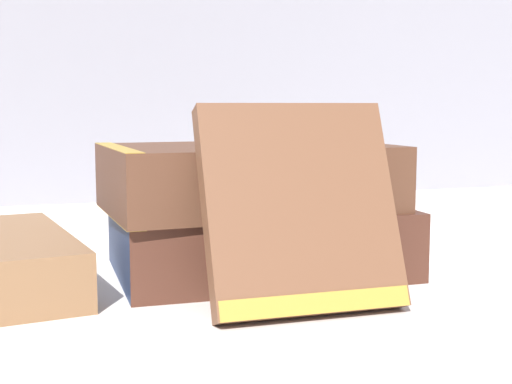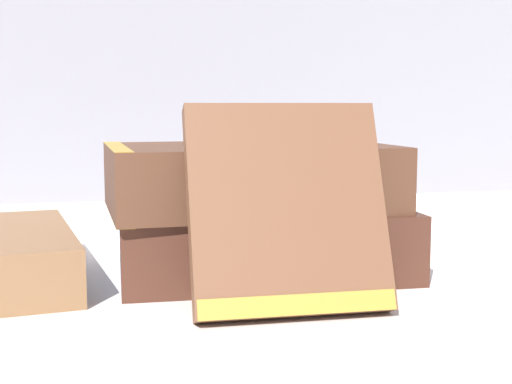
{
  "view_description": "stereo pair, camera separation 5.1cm",
  "coord_description": "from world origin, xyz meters",
  "px_view_note": "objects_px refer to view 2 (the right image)",
  "views": [
    {
      "loc": [
        -0.1,
        -0.47,
        0.12
      ],
      "look_at": [
        0.05,
        0.01,
        0.06
      ],
      "focal_mm": 50.0,
      "sensor_mm": 36.0,
      "label": 1
    },
    {
      "loc": [
        -0.05,
        -0.49,
        0.12
      ],
      "look_at": [
        0.05,
        0.01,
        0.06
      ],
      "focal_mm": 50.0,
      "sensor_mm": 36.0,
      "label": 2
    }
  ],
  "objects_px": {
    "pocket_watch": "(320,141)",
    "book_flat_bottom": "(254,239)",
    "book_flat_top": "(243,177)",
    "reading_glasses": "(175,243)",
    "book_leaning_front": "(288,216)"
  },
  "relations": [
    {
      "from": "pocket_watch",
      "to": "book_flat_bottom",
      "type": "bearing_deg",
      "value": 152.45
    },
    {
      "from": "book_flat_top",
      "to": "reading_glasses",
      "type": "relative_size",
      "value": 2.32
    },
    {
      "from": "book_flat_top",
      "to": "pocket_watch",
      "type": "height_order",
      "value": "pocket_watch"
    },
    {
      "from": "book_flat_top",
      "to": "book_leaning_front",
      "type": "bearing_deg",
      "value": -87.35
    },
    {
      "from": "book_leaning_front",
      "to": "reading_glasses",
      "type": "bearing_deg",
      "value": 102.55
    },
    {
      "from": "book_leaning_front",
      "to": "pocket_watch",
      "type": "relative_size",
      "value": 2.28
    },
    {
      "from": "book_flat_top",
      "to": "reading_glasses",
      "type": "distance_m",
      "value": 0.15
    },
    {
      "from": "reading_glasses",
      "to": "pocket_watch",
      "type": "bearing_deg",
      "value": -53.07
    },
    {
      "from": "pocket_watch",
      "to": "reading_glasses",
      "type": "xyz_separation_m",
      "value": [
        -0.09,
        0.14,
        -0.1
      ]
    },
    {
      "from": "book_flat_bottom",
      "to": "book_flat_top",
      "type": "height_order",
      "value": "book_flat_top"
    },
    {
      "from": "pocket_watch",
      "to": "reading_glasses",
      "type": "height_order",
      "value": "pocket_watch"
    },
    {
      "from": "book_flat_top",
      "to": "reading_glasses",
      "type": "height_order",
      "value": "book_flat_top"
    },
    {
      "from": "book_leaning_front",
      "to": "pocket_watch",
      "type": "bearing_deg",
      "value": 61.59
    },
    {
      "from": "reading_glasses",
      "to": "book_leaning_front",
      "type": "bearing_deg",
      "value": -74.84
    },
    {
      "from": "book_leaning_front",
      "to": "pocket_watch",
      "type": "xyz_separation_m",
      "value": [
        0.04,
        0.08,
        0.04
      ]
    }
  ]
}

